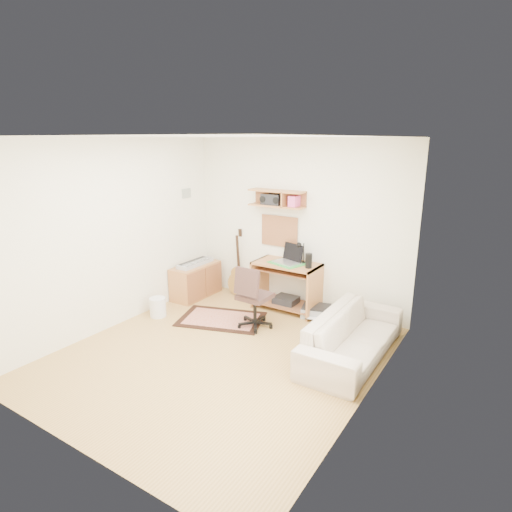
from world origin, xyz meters
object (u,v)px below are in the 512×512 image
Objects in this scene: desk at (286,286)px; sofa at (353,328)px; cabinet at (196,281)px; printer at (316,311)px; task_chair at (255,296)px.

desk is 1.66m from sofa.
cabinet reaches higher than printer.
task_chair is at bearing -93.97° from desk.
sofa is (0.88, -0.87, 0.28)m from printer.
desk reaches higher than cabinet.
desk is at bearing 87.81° from task_chair.
task_chair is at bearing 87.25° from sofa.
printer is (2.08, 0.30, -0.19)m from cabinet.
task_chair is 1.59m from cabinet.
sofa reaches higher than printer.
desk is 0.82m from task_chair.
sofa is (2.96, -0.57, 0.09)m from cabinet.
desk is 1.11× the size of cabinet.
sofa is at bearing -0.97° from task_chair.
printer is (0.58, 0.80, -0.38)m from task_chair.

